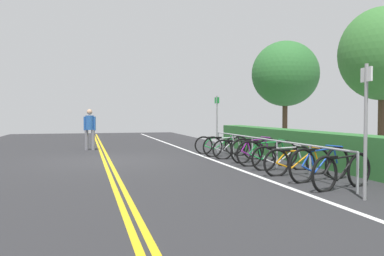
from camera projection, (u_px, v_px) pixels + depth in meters
ground_plane at (107, 162)px, 12.56m from camera, size 36.66×11.62×0.05m
centre_line_yellow_inner at (104, 161)px, 12.53m from camera, size 32.99×0.10×0.00m
centre_line_yellow_outer at (109, 161)px, 12.57m from camera, size 32.99×0.10×0.00m
bike_lane_stripe_white at (207, 158)px, 13.37m from camera, size 32.99×0.12×0.00m
bike_rack at (264, 145)px, 11.29m from camera, size 8.11×0.05×0.77m
bicycle_0 at (219, 145)px, 14.71m from camera, size 0.66×1.68×0.68m
bicycle_1 at (226, 146)px, 13.89m from camera, size 0.46×1.72×0.74m
bicycle_2 at (238, 149)px, 12.96m from camera, size 0.57×1.60×0.68m
bicycle_3 at (255, 150)px, 12.15m from camera, size 0.53×1.70×0.78m
bicycle_4 at (267, 153)px, 11.25m from camera, size 0.46×1.76×0.76m
bicycle_5 at (282, 158)px, 10.44m from camera, size 0.46×1.64×0.68m
bicycle_6 at (297, 162)px, 9.61m from camera, size 0.46×1.76×0.69m
bicycle_7 at (320, 164)px, 8.78m from camera, size 0.61×1.77×0.78m
bicycle_8 at (342, 172)px, 7.85m from camera, size 0.63×1.65×0.72m
pedestrian at (90, 127)px, 16.21m from camera, size 0.32×0.47×1.62m
sign_post_near at (217, 117)px, 16.11m from camera, size 0.36×0.08×2.15m
sign_post_far at (366, 118)px, 6.80m from camera, size 0.36×0.10×2.28m
hedge_backdrop at (349, 153)px, 10.25m from camera, size 17.06×0.81×0.93m
tree_near_left at (285, 74)px, 18.03m from camera, size 2.94×2.94×4.64m
tree_mid at (383, 54)px, 11.56m from camera, size 2.44×2.44×4.46m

